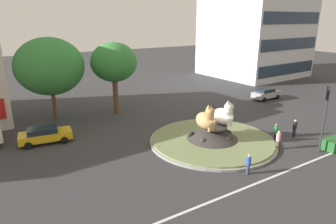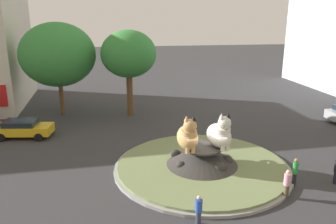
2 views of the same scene
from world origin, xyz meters
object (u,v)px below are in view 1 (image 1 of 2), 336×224
at_px(sedan_on_far_lane, 45,135).
at_px(second_tree_near_tower, 114,62).
at_px(pedestrian_green_shirt, 276,132).
at_px(traffic_light_mast, 325,105).
at_px(pedestrian_blue_shirt, 248,164).
at_px(pedestrian_black_shirt, 295,128).
at_px(cat_statue_white, 224,115).
at_px(hatchback_near_shophouse, 266,93).
at_px(pedestrian_pink_shirt, 278,140).
at_px(cat_statue_calico, 206,120).
at_px(broadleaf_tree_behind_island, 50,66).

bearing_deg(sedan_on_far_lane, second_tree_near_tower, 36.51).
distance_m(second_tree_near_tower, pedestrian_green_shirt, 18.59).
height_order(traffic_light_mast, sedan_on_far_lane, traffic_light_mast).
height_order(pedestrian_blue_shirt, sedan_on_far_lane, pedestrian_blue_shirt).
relative_size(pedestrian_black_shirt, sedan_on_far_lane, 0.36).
bearing_deg(sedan_on_far_lane, pedestrian_green_shirt, -23.77).
bearing_deg(cat_statue_white, hatchback_near_shophouse, 102.55).
bearing_deg(hatchback_near_shophouse, pedestrian_green_shirt, -137.42).
relative_size(pedestrian_black_shirt, pedestrian_pink_shirt, 1.01).
xyz_separation_m(pedestrian_blue_shirt, pedestrian_pink_shirt, (5.30, 1.68, 0.06)).
bearing_deg(cat_statue_calico, broadleaf_tree_behind_island, -148.75).
bearing_deg(pedestrian_green_shirt, sedan_on_far_lane, -99.65).
relative_size(cat_statue_calico, hatchback_near_shophouse, 0.56).
bearing_deg(pedestrian_blue_shirt, broadleaf_tree_behind_island, -20.77).
distance_m(cat_statue_white, second_tree_near_tower, 14.21).
height_order(traffic_light_mast, pedestrian_blue_shirt, traffic_light_mast).
relative_size(traffic_light_mast, broadleaf_tree_behind_island, 0.63).
xyz_separation_m(cat_statue_calico, second_tree_near_tower, (-3.07, 12.81, 3.55)).
height_order(traffic_light_mast, broadleaf_tree_behind_island, broadleaf_tree_behind_island).
distance_m(cat_statue_white, pedestrian_green_shirt, 4.87).
distance_m(broadleaf_tree_behind_island, sedan_on_far_lane, 8.31).
bearing_deg(second_tree_near_tower, pedestrian_green_shirt, -60.50).
xyz_separation_m(broadleaf_tree_behind_island, pedestrian_blue_shirt, (9.06, -19.76, -5.04)).
height_order(cat_statue_calico, pedestrian_black_shirt, cat_statue_calico).
xyz_separation_m(cat_statue_white, pedestrian_pink_shirt, (2.63, -3.96, -1.53)).
height_order(pedestrian_black_shirt, pedestrian_green_shirt, pedestrian_green_shirt).
relative_size(broadleaf_tree_behind_island, pedestrian_black_shirt, 5.29).
distance_m(traffic_light_mast, pedestrian_green_shirt, 4.71).
bearing_deg(pedestrian_green_shirt, cat_statue_calico, -94.06).
distance_m(cat_statue_calico, cat_statue_white, 2.05).
bearing_deg(broadleaf_tree_behind_island, pedestrian_black_shirt, -43.35).
height_order(cat_statue_calico, cat_statue_white, cat_statue_white).
bearing_deg(pedestrian_pink_shirt, second_tree_near_tower, -11.42).
bearing_deg(cat_statue_calico, cat_statue_white, 87.90).
bearing_deg(second_tree_near_tower, pedestrian_blue_shirt, -82.38).
relative_size(traffic_light_mast, second_tree_near_tower, 0.68).
bearing_deg(cat_statue_calico, pedestrian_green_shirt, 61.13).
relative_size(pedestrian_blue_shirt, hatchback_near_shophouse, 0.37).
height_order(cat_statue_white, sedan_on_far_lane, cat_statue_white).
height_order(cat_statue_calico, second_tree_near_tower, second_tree_near_tower).
bearing_deg(second_tree_near_tower, sedan_on_far_lane, -151.12).
relative_size(cat_statue_calico, broadleaf_tree_behind_island, 0.26).
xyz_separation_m(traffic_light_mast, pedestrian_black_shirt, (1.20, 3.18, -3.18)).
distance_m(sedan_on_far_lane, hatchback_near_shophouse, 28.61).
relative_size(cat_statue_white, broadleaf_tree_behind_island, 0.29).
bearing_deg(hatchback_near_shophouse, pedestrian_pink_shirt, -137.11).
height_order(pedestrian_black_shirt, hatchback_near_shophouse, pedestrian_black_shirt).
distance_m(pedestrian_black_shirt, pedestrian_green_shirt, 2.59).
height_order(pedestrian_green_shirt, pedestrian_pink_shirt, pedestrian_green_shirt).
bearing_deg(cat_statue_calico, hatchback_near_shophouse, 111.84).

